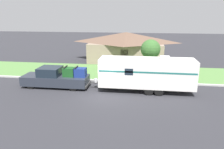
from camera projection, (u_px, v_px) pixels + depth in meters
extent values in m
plane|color=#2D2D33|center=(102.00, 95.00, 18.61)|extent=(120.00, 120.00, 0.00)
cube|color=#ADADA8|center=(109.00, 81.00, 22.16)|extent=(80.00, 0.30, 0.14)
cube|color=#568442|center=(114.00, 72.00, 25.66)|extent=(80.00, 7.00, 0.03)
cube|color=gray|center=(126.00, 52.00, 31.43)|extent=(10.20, 6.01, 2.67)
pyramid|color=brown|center=(126.00, 37.00, 30.87)|extent=(11.02, 6.49, 1.44)
cube|color=#4C3828|center=(124.00, 58.00, 28.67)|extent=(1.00, 0.06, 2.10)
cylinder|color=black|center=(31.00, 84.00, 19.97)|extent=(0.83, 0.28, 0.83)
cylinder|color=black|center=(39.00, 79.00, 21.60)|extent=(0.83, 0.28, 0.83)
cylinder|color=black|center=(73.00, 86.00, 19.44)|extent=(0.83, 0.28, 0.83)
cylinder|color=black|center=(79.00, 81.00, 21.06)|extent=(0.83, 0.28, 0.83)
cube|color=#282D38|center=(44.00, 79.00, 20.60)|extent=(3.78, 2.06, 0.86)
cube|color=#19232D|center=(50.00, 71.00, 20.28)|extent=(1.97, 1.90, 0.79)
cube|color=#282D38|center=(75.00, 81.00, 20.19)|extent=(2.33, 2.06, 0.86)
cube|color=#333333|center=(88.00, 85.00, 20.11)|extent=(0.12, 1.86, 0.20)
cube|color=#194C1E|center=(69.00, 72.00, 20.03)|extent=(1.07, 0.87, 0.80)
cube|color=black|center=(65.00, 67.00, 19.95)|extent=(0.10, 0.95, 0.08)
cube|color=navy|center=(80.00, 72.00, 19.90)|extent=(1.07, 0.87, 0.80)
cube|color=black|center=(76.00, 67.00, 19.81)|extent=(0.10, 0.95, 0.08)
cylinder|color=black|center=(149.00, 91.00, 18.41)|extent=(0.76, 0.22, 0.76)
cylinder|color=black|center=(148.00, 83.00, 20.35)|extent=(0.76, 0.22, 0.76)
cylinder|color=black|center=(159.00, 91.00, 18.30)|extent=(0.76, 0.22, 0.76)
cylinder|color=black|center=(157.00, 84.00, 20.24)|extent=(0.76, 0.22, 0.76)
cube|color=silver|center=(146.00, 72.00, 19.05)|extent=(8.20, 2.32, 2.41)
cube|color=#1E6660|center=(147.00, 73.00, 17.86)|extent=(8.03, 0.01, 0.14)
cube|color=#383838|center=(95.00, 83.00, 19.97)|extent=(0.98, 0.12, 0.10)
cylinder|color=silver|center=(96.00, 80.00, 19.90)|extent=(0.28, 0.28, 0.36)
cube|color=silver|center=(165.00, 58.00, 18.49)|extent=(0.80, 0.68, 0.28)
cube|color=#19232D|center=(129.00, 72.00, 18.05)|extent=(0.70, 0.01, 0.56)
cylinder|color=brown|center=(135.00, 75.00, 22.71)|extent=(0.09, 0.09, 1.06)
cube|color=silver|center=(135.00, 69.00, 22.54)|extent=(0.48, 0.20, 0.22)
cylinder|color=brown|center=(150.00, 66.00, 23.85)|extent=(0.24, 0.24, 2.18)
sphere|color=#38662D|center=(151.00, 49.00, 23.33)|extent=(2.10, 2.10, 2.10)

